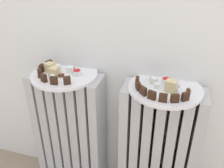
{
  "coord_description": "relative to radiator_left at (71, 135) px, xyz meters",
  "views": [
    {
      "loc": [
        0.25,
        -0.58,
        1.14
      ],
      "look_at": [
        0.0,
        0.28,
        0.66
      ],
      "focal_mm": 38.16,
      "sensor_mm": 36.0,
      "label": 1
    }
  ],
  "objects": [
    {
      "name": "medjool_date_right_1",
      "position": [
        0.53,
        -0.02,
        0.36
      ],
      "size": [
        0.02,
        0.03,
        0.02
      ],
      "primitive_type": "ellipsoid",
      "rotation": [
        0.0,
        0.0,
        2.02
      ],
      "color": "#4C2814",
      "rests_on": "plate_right"
    },
    {
      "name": "medjool_date_right_0",
      "position": [
        0.38,
        0.04,
        0.36
      ],
      "size": [
        0.02,
        0.03,
        0.01
      ],
      "primitive_type": "ellipsoid",
      "rotation": [
        0.0,
        0.0,
        1.35
      ],
      "color": "#4C2814",
      "rests_on": "plate_right"
    },
    {
      "name": "marble_cake_slice_left_1",
      "position": [
        -0.07,
        -0.0,
        0.37
      ],
      "size": [
        0.05,
        0.05,
        0.04
      ],
      "primitive_type": "cube",
      "rotation": [
        0.0,
        0.0,
        -0.36
      ],
      "color": "beige",
      "rests_on": "plate_left"
    },
    {
      "name": "dark_cake_slice_right_6",
      "position": [
        0.52,
        -0.08,
        0.37
      ],
      "size": [
        0.03,
        0.03,
        0.03
      ],
      "primitive_type": "cube",
      "rotation": [
        0.0,
        0.0,
        0.75
      ],
      "color": "#382114",
      "rests_on": "plate_right"
    },
    {
      "name": "dark_cake_slice_left_5",
      "position": [
        0.06,
        -0.09,
        0.37
      ],
      "size": [
        0.03,
        0.03,
        0.03
      ],
      "primitive_type": "cube",
      "rotation": [
        0.0,
        0.0,
        0.58
      ],
      "color": "#382114",
      "rests_on": "plate_left"
    },
    {
      "name": "jam_bowl_left",
      "position": [
        0.06,
        0.0,
        0.36
      ],
      "size": [
        0.04,
        0.04,
        0.02
      ],
      "color": "white",
      "rests_on": "plate_left"
    },
    {
      "name": "turkish_delight_right_0",
      "position": [
        0.39,
        0.02,
        0.36
      ],
      "size": [
        0.03,
        0.03,
        0.03
      ],
      "primitive_type": "cube",
      "rotation": [
        0.0,
        0.0,
        1.29
      ],
      "color": "white",
      "rests_on": "plate_right"
    },
    {
      "name": "dark_cake_slice_right_1",
      "position": [
        0.34,
        -0.05,
        0.37
      ],
      "size": [
        0.03,
        0.03,
        0.03
      ],
      "primitive_type": "cube",
      "rotation": [
        0.0,
        0.0,
        -1.1
      ],
      "color": "#382114",
      "rests_on": "plate_right"
    },
    {
      "name": "marble_cake_slice_left_0",
      "position": [
        -0.03,
        -0.03,
        0.37
      ],
      "size": [
        0.04,
        0.04,
        0.04
      ],
      "primitive_type": "cube",
      "rotation": [
        0.0,
        0.0,
        -0.11
      ],
      "color": "beige",
      "rests_on": "plate_left"
    },
    {
      "name": "turkish_delight_left_2",
      "position": [
        -0.05,
        0.03,
        0.36
      ],
      "size": [
        0.03,
        0.03,
        0.02
      ],
      "primitive_type": "cube",
      "rotation": [
        0.0,
        0.0,
        0.49
      ],
      "color": "white",
      "rests_on": "plate_left"
    },
    {
      "name": "dark_cake_slice_right_4",
      "position": [
        0.44,
        -0.11,
        0.37
      ],
      "size": [
        0.03,
        0.01,
        0.03
      ],
      "primitive_type": "cube",
      "rotation": [
        0.0,
        0.0,
        0.01
      ],
      "color": "#382114",
      "rests_on": "plate_right"
    },
    {
      "name": "plate_left",
      "position": [
        -0.0,
        0.0,
        0.34
      ],
      "size": [
        0.3,
        0.3,
        0.01
      ],
      "primitive_type": "cylinder",
      "color": "white",
      "rests_on": "radiator_left"
    },
    {
      "name": "dark_cake_slice_right_3",
      "position": [
        0.4,
        -0.11,
        0.37
      ],
      "size": [
        0.03,
        0.02,
        0.03
      ],
      "primitive_type": "cube",
      "rotation": [
        0.0,
        0.0,
        -0.36
      ],
      "color": "#382114",
      "rests_on": "plate_right"
    },
    {
      "name": "dark_cake_slice_right_5",
      "position": [
        0.49,
        -0.1,
        0.37
      ],
      "size": [
        0.03,
        0.02,
        0.03
      ],
      "primitive_type": "cube",
      "rotation": [
        0.0,
        0.0,
        0.38
      ],
      "color": "#382114",
      "rests_on": "plate_right"
    },
    {
      "name": "dark_cake_slice_left_2",
      "position": [
        -0.09,
        -0.06,
        0.37
      ],
      "size": [
        0.03,
        0.03,
        0.03
      ],
      "primitive_type": "cube",
      "rotation": [
        0.0,
        0.0,
        -0.95
      ],
      "color": "#382114",
      "rests_on": "plate_left"
    },
    {
      "name": "dark_cake_slice_left_0",
      "position": [
        -0.1,
        0.04,
        0.37
      ],
      "size": [
        0.03,
        0.03,
        0.03
      ],
      "primitive_type": "cube",
      "rotation": [
        0.0,
        0.0,
        -1.97
      ],
      "color": "#382114",
      "rests_on": "plate_left"
    },
    {
      "name": "turkish_delight_left_1",
      "position": [
        -0.02,
        -0.06,
        0.36
      ],
      "size": [
        0.03,
        0.03,
        0.02
      ],
      "primitive_type": "cube",
      "rotation": [
        0.0,
        0.0,
        0.84
      ],
      "color": "white",
      "rests_on": "plate_left"
    },
    {
      "name": "plate_right",
      "position": [
        0.44,
        0.0,
        0.34
      ],
      "size": [
        0.3,
        0.3,
        0.01
      ],
      "primitive_type": "cylinder",
      "color": "white",
      "rests_on": "radiator_right"
    },
    {
      "name": "fork",
      "position": [
        0.49,
        -0.01,
        0.35
      ],
      "size": [
        0.02,
        0.1,
        0.0
      ],
      "color": "#B7B7BC",
      "rests_on": "plate_right"
    },
    {
      "name": "medjool_date_left_1",
      "position": [
        0.02,
        0.05,
        0.36
      ],
      "size": [
        0.03,
        0.03,
        0.01
      ],
      "primitive_type": "ellipsoid",
      "rotation": [
        0.0,
        0.0,
        2.65
      ],
      "color": "#4C2814",
      "rests_on": "plate_left"
    },
    {
      "name": "radiator_right",
      "position": [
        0.44,
        0.0,
        0.0
      ],
      "size": [
        0.36,
        0.14,
        0.67
      ],
      "color": "#B2B2B7",
      "rests_on": "ground_plane"
    },
    {
      "name": "dark_cake_slice_left_1",
      "position": [
        -0.1,
        -0.01,
        0.37
      ],
      "size": [
        0.02,
        0.03,
        0.03
      ],
      "primitive_type": "cube",
      "rotation": [
        0.0,
        0.0,
        -1.46
      ],
      "color": "#382114",
      "rests_on": "plate_left"
    },
    {
      "name": "medjool_date_left_0",
      "position": [
        0.0,
        -0.03,
        0.36
      ],
      "size": [
        0.03,
        0.03,
        0.02
      ],
      "primitive_type": "ellipsoid",
      "rotation": [
        0.0,
        0.0,
        0.83
      ],
      "color": "#4C2814",
      "rests_on": "plate_left"
    },
    {
      "name": "dark_cake_slice_left_3",
      "position": [
        -0.04,
        -0.1,
        0.37
      ],
      "size": [
        0.03,
        0.03,
        0.03
      ],
      "primitive_type": "cube",
      "rotation": [
        0.0,
        0.0,
        -0.44
      ],
      "color": "#382114",
      "rests_on": "plate_left"
    },
    {
      "name": "turkish_delight_left_0",
      "position": [
        0.02,
        0.02,
        0.36
      ],
      "size": [
        0.03,
        0.03,
        0.03
      ],
      "primitive_type": "cube",
      "rotation": [
        0.0,
        0.0,
        0.3
      ],
      "color": "white",
      "rests_on": "plate_left"
    },
    {
      "name": "radiator_left",
      "position": [
        0.0,
        0.0,
        0.0
      ],
      "size": [
        0.36,
        0.14,
        0.67
      ],
      "color": "#B2B2B7",
      "rests_on": "ground_plane"
    },
    {
      "name": "dark_cake_slice_right_2",
      "position": [
        0.37,
        -0.08,
        0.37
      ],
      "size": [
        0.03,
        0.03,
        0.03
      ],
      "primitive_type": "cube",
      "rotation": [
        0.0,
        0.0,
        -0.73
      ],
      "color": "#382114",
      "rests_on": "plate_right"
    },
    {
      "name": "dark_cake_slice_left_4",
      "position": [
        0.01,
        -0.1,
        0.37
      ],
      "size": [
        0.03,
        0.02,
        0.03
      ],
      "primitive_type": "cube",
      "rotation": [
        0.0,
        0.0,
        0.07
      ],
      "color": "#382114",
      "rests_on": "plate_left"
    },
    {
      "name": "marble_cake_slice_right_0",
      "position": [
        0.47,
        -0.03,
        0.37
      ],
      "size": [
        0.05,
        0.04,
        0.05
      ],
      "primitive_type": "cube",
      "rotation": [
        0.0,
        0.0,
        -0.22
      ],
      "color": "beige",
      "rests_on": "plate_right"
    },
    {
      "name": "jam_bowl_right",
      "position": [
        0.44,
        0.02,
        0.36
      ],
      "size": [
        0.04,
        0.04,
        0.03
      ],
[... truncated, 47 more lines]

